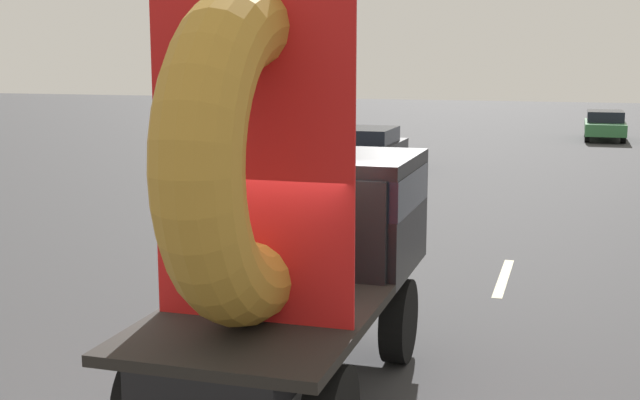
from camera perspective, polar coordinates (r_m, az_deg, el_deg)
name	(u,v)px	position (r m, az deg, el deg)	size (l,w,h in m)	color
flatbed_truck	(294,211)	(8.63, -1.79, -0.78)	(2.02, 4.93, 4.20)	black
distant_sedan	(368,147)	(26.48, 3.31, 3.60)	(1.75, 4.09, 1.33)	black
lane_dash_left_far	(312,255)	(15.27, -0.54, -3.74)	(2.56, 0.16, 0.01)	beige
lane_dash_right_far	(504,278)	(14.06, 12.38, -5.17)	(2.46, 0.16, 0.01)	beige
oncoming_car	(605,124)	(37.85, 18.81, 4.89)	(1.63, 3.81, 1.24)	black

